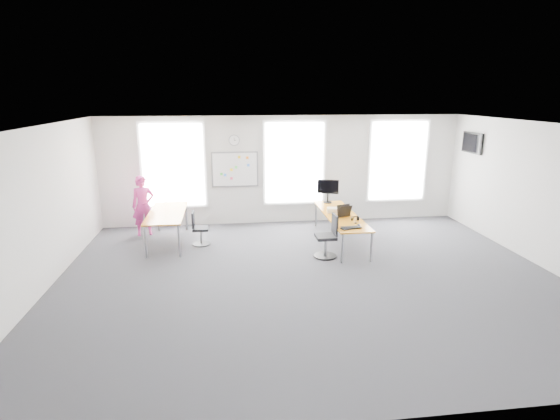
{
  "coord_description": "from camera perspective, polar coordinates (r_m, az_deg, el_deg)",
  "views": [
    {
      "loc": [
        -1.6,
        -7.96,
        3.56
      ],
      "look_at": [
        -0.45,
        1.2,
        1.1
      ],
      "focal_mm": 28.0,
      "sensor_mm": 36.0,
      "label": 1
    }
  ],
  "objects": [
    {
      "name": "floor",
      "position": [
        8.86,
        3.89,
        -8.8
      ],
      "size": [
        10.0,
        10.0,
        0.0
      ],
      "primitive_type": "plane",
      "color": "#29282E",
      "rests_on": "ground"
    },
    {
      "name": "ceiling",
      "position": [
        8.14,
        4.27,
        10.94
      ],
      "size": [
        10.0,
        10.0,
        0.0
      ],
      "primitive_type": "plane",
      "rotation": [
        3.14,
        0.0,
        0.0
      ],
      "color": "white",
      "rests_on": "ground"
    },
    {
      "name": "wall_back",
      "position": [
        12.24,
        0.45,
        5.24
      ],
      "size": [
        10.0,
        0.0,
        10.0
      ],
      "primitive_type": "plane",
      "rotation": [
        1.57,
        0.0,
        0.0
      ],
      "color": "silver",
      "rests_on": "ground"
    },
    {
      "name": "wall_front",
      "position": [
        4.74,
        13.61,
        -11.31
      ],
      "size": [
        10.0,
        0.0,
        10.0
      ],
      "primitive_type": "plane",
      "rotation": [
        -1.57,
        0.0,
        0.0
      ],
      "color": "silver",
      "rests_on": "ground"
    },
    {
      "name": "wall_left",
      "position": [
        8.9,
        -29.4,
        -0.43
      ],
      "size": [
        0.0,
        10.0,
        10.0
      ],
      "primitive_type": "plane",
      "rotation": [
        1.57,
        0.0,
        1.57
      ],
      "color": "silver",
      "rests_on": "ground"
    },
    {
      "name": "wall_right",
      "position": [
        10.54,
        31.82,
        1.38
      ],
      "size": [
        0.0,
        10.0,
        10.0
      ],
      "primitive_type": "plane",
      "rotation": [
        1.57,
        0.0,
        -1.57
      ],
      "color": "silver",
      "rests_on": "ground"
    },
    {
      "name": "window_left",
      "position": [
        12.15,
        -13.76,
        5.7
      ],
      "size": [
        1.6,
        0.06,
        2.2
      ],
      "primitive_type": "cube",
      "color": "white",
      "rests_on": "wall_back"
    },
    {
      "name": "window_mid",
      "position": [
        12.22,
        1.87,
        6.17
      ],
      "size": [
        1.6,
        0.06,
        2.2
      ],
      "primitive_type": "cube",
      "color": "white",
      "rests_on": "wall_back"
    },
    {
      "name": "window_right",
      "position": [
        13.03,
        15.1,
        6.21
      ],
      "size": [
        1.6,
        0.06,
        2.2
      ],
      "primitive_type": "cube",
      "color": "white",
      "rests_on": "wall_back"
    },
    {
      "name": "desk_right",
      "position": [
        10.79,
        7.94,
        -0.84
      ],
      "size": [
        0.77,
        2.88,
        0.7
      ],
      "color": "orange",
      "rests_on": "ground"
    },
    {
      "name": "desk_left",
      "position": [
        10.97,
        -14.55,
        -0.61
      ],
      "size": [
        0.85,
        2.14,
        0.78
      ],
      "color": "orange",
      "rests_on": "ground"
    },
    {
      "name": "chair_right",
      "position": [
        9.84,
        6.3,
        -3.72
      ],
      "size": [
        0.52,
        0.52,
        0.98
      ],
      "rotation": [
        0.0,
        0.0,
        -1.57
      ],
      "color": "black",
      "rests_on": "ground"
    },
    {
      "name": "chair_left",
      "position": [
        10.76,
        -10.57,
        -2.61
      ],
      "size": [
        0.44,
        0.44,
        0.83
      ],
      "rotation": [
        0.0,
        0.0,
        1.56
      ],
      "color": "black",
      "rests_on": "ground"
    },
    {
      "name": "person",
      "position": [
        11.75,
        -17.43,
        0.54
      ],
      "size": [
        0.65,
        0.52,
        1.56
      ],
      "primitive_type": "imported",
      "rotation": [
        0.0,
        0.0,
        0.29
      ],
      "color": "#C22F80",
      "rests_on": "ground"
    },
    {
      "name": "whiteboard",
      "position": [
        12.1,
        -5.91,
        5.29
      ],
      "size": [
        1.2,
        0.03,
        0.9
      ],
      "primitive_type": "cube",
      "color": "white",
      "rests_on": "wall_back"
    },
    {
      "name": "wall_clock",
      "position": [
        11.99,
        -6.01,
        9.06
      ],
      "size": [
        0.3,
        0.04,
        0.3
      ],
      "primitive_type": "cylinder",
      "rotation": [
        1.57,
        0.0,
        0.0
      ],
      "color": "gray",
      "rests_on": "wall_back"
    },
    {
      "name": "tv",
      "position": [
        12.83,
        23.83,
        8.04
      ],
      "size": [
        0.06,
        0.9,
        0.55
      ],
      "primitive_type": "cube",
      "color": "black",
      "rests_on": "wall_right"
    },
    {
      "name": "keyboard",
      "position": [
        9.72,
        9.27,
        -2.31
      ],
      "size": [
        0.49,
        0.3,
        0.02
      ],
      "primitive_type": "cube",
      "rotation": [
        0.0,
        0.0,
        0.31
      ],
      "color": "black",
      "rests_on": "desk_right"
    },
    {
      "name": "mouse",
      "position": [
        9.92,
        10.26,
        -1.95
      ],
      "size": [
        0.1,
        0.13,
        0.04
      ],
      "primitive_type": "ellipsoid",
      "rotation": [
        0.0,
        0.0,
        -0.33
      ],
      "color": "black",
      "rests_on": "desk_right"
    },
    {
      "name": "lens_cap",
      "position": [
        10.12,
        9.86,
        -1.69
      ],
      "size": [
        0.07,
        0.07,
        0.01
      ],
      "primitive_type": "cylinder",
      "rotation": [
        0.0,
        0.0,
        0.12
      ],
      "color": "black",
      "rests_on": "desk_right"
    },
    {
      "name": "headphones",
      "position": [
        10.33,
        9.74,
        -1.09
      ],
      "size": [
        0.18,
        0.1,
        0.11
      ],
      "rotation": [
        0.0,
        0.0,
        -0.33
      ],
      "color": "black",
      "rests_on": "desk_right"
    },
    {
      "name": "laptop_sleeve",
      "position": [
        10.55,
        8.38,
        -0.14
      ],
      "size": [
        0.37,
        0.3,
        0.29
      ],
      "rotation": [
        0.0,
        0.0,
        0.33
      ],
      "color": "black",
      "rests_on": "desk_right"
    },
    {
      "name": "paper_stack",
      "position": [
        10.97,
        7.0,
        -0.0
      ],
      "size": [
        0.35,
        0.28,
        0.11
      ],
      "primitive_type": "cube",
      "rotation": [
        0.0,
        0.0,
        -0.16
      ],
      "color": "beige",
      "rests_on": "desk_right"
    },
    {
      "name": "monitor",
      "position": [
        11.83,
        6.29,
        2.75
      ],
      "size": [
        0.55,
        0.25,
        0.64
      ],
      "rotation": [
        0.0,
        0.0,
        -0.34
      ],
      "color": "black",
      "rests_on": "desk_right"
    }
  ]
}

